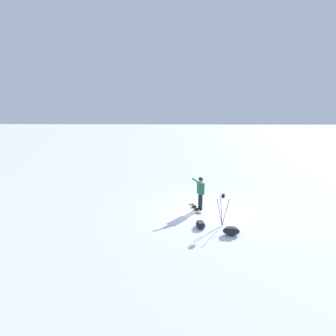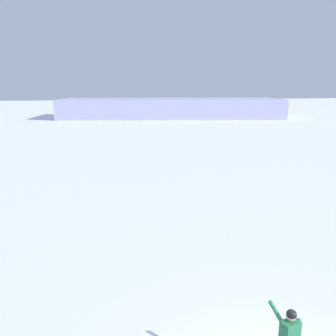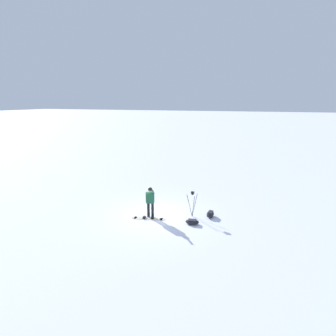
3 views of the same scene
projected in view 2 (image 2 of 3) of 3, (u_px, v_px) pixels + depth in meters
snowboarder at (289, 336)px, 7.69m from camera, size 0.62×0.60×1.67m
distant_ridge at (171, 108)px, 69.93m from camera, size 18.87×43.82×3.66m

